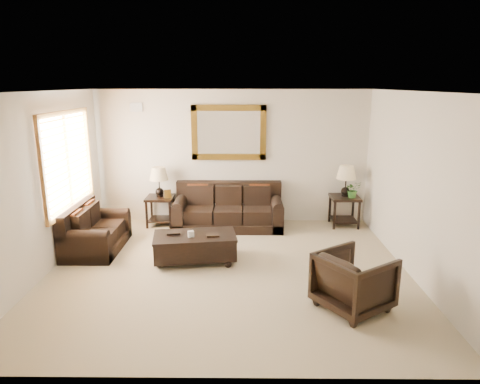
{
  "coord_description": "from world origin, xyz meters",
  "views": [
    {
      "loc": [
        0.24,
        -6.12,
        2.81
      ],
      "look_at": [
        0.18,
        0.6,
        1.1
      ],
      "focal_mm": 32.0,
      "sensor_mm": 36.0,
      "label": 1
    }
  ],
  "objects_px": {
    "armchair": "(354,279)",
    "loveseat": "(94,233)",
    "end_table_right": "(346,187)",
    "sofa": "(229,212)",
    "coffee_table": "(195,245)",
    "end_table_left": "(159,188)"
  },
  "relations": [
    {
      "from": "armchair",
      "to": "loveseat",
      "type": "bearing_deg",
      "value": 29.24
    },
    {
      "from": "armchair",
      "to": "end_table_right",
      "type": "bearing_deg",
      "value": -45.15
    },
    {
      "from": "loveseat",
      "to": "sofa",
      "type": "bearing_deg",
      "value": -61.67
    },
    {
      "from": "end_table_right",
      "to": "coffee_table",
      "type": "distance_m",
      "value": 3.39
    },
    {
      "from": "loveseat",
      "to": "end_table_right",
      "type": "height_order",
      "value": "end_table_right"
    },
    {
      "from": "loveseat",
      "to": "end_table_right",
      "type": "bearing_deg",
      "value": -73.89
    },
    {
      "from": "end_table_right",
      "to": "loveseat",
      "type": "bearing_deg",
      "value": -163.89
    },
    {
      "from": "end_table_left",
      "to": "end_table_right",
      "type": "relative_size",
      "value": 0.97
    },
    {
      "from": "end_table_left",
      "to": "armchair",
      "type": "xyz_separation_m",
      "value": [
        3.09,
        -3.33,
        -0.37
      ]
    },
    {
      "from": "sofa",
      "to": "armchair",
      "type": "bearing_deg",
      "value": -62.1
    },
    {
      "from": "sofa",
      "to": "armchair",
      "type": "xyz_separation_m",
      "value": [
        1.7,
        -3.22,
        0.1
      ]
    },
    {
      "from": "end_table_left",
      "to": "coffee_table",
      "type": "bearing_deg",
      "value": -63.63
    },
    {
      "from": "end_table_right",
      "to": "coffee_table",
      "type": "bearing_deg",
      "value": -147.22
    },
    {
      "from": "armchair",
      "to": "end_table_left",
      "type": "bearing_deg",
      "value": 8.5
    },
    {
      "from": "end_table_right",
      "to": "armchair",
      "type": "bearing_deg",
      "value": -100.75
    },
    {
      "from": "sofa",
      "to": "end_table_right",
      "type": "relative_size",
      "value": 1.72
    },
    {
      "from": "loveseat",
      "to": "coffee_table",
      "type": "bearing_deg",
      "value": -104.76
    },
    {
      "from": "loveseat",
      "to": "end_table_right",
      "type": "distance_m",
      "value": 4.85
    },
    {
      "from": "loveseat",
      "to": "armchair",
      "type": "distance_m",
      "value": 4.46
    },
    {
      "from": "coffee_table",
      "to": "armchair",
      "type": "height_order",
      "value": "armchair"
    },
    {
      "from": "sofa",
      "to": "end_table_left",
      "type": "xyz_separation_m",
      "value": [
        -1.39,
        0.11,
        0.46
      ]
    },
    {
      "from": "sofa",
      "to": "end_table_right",
      "type": "distance_m",
      "value": 2.39
    }
  ]
}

